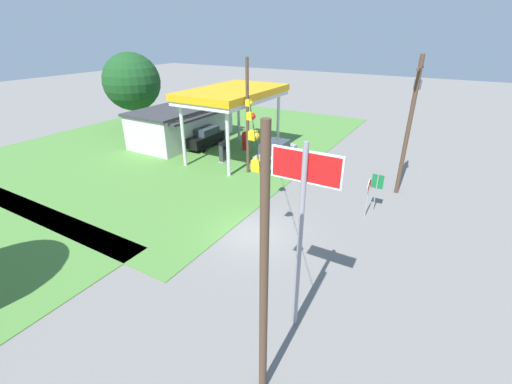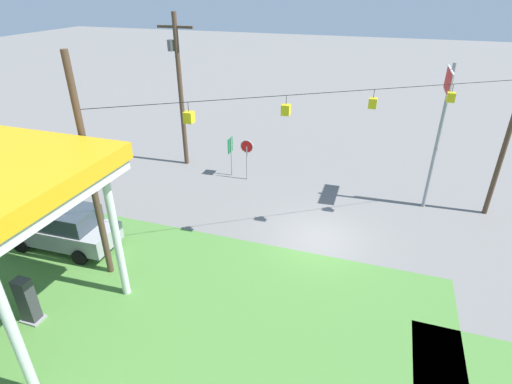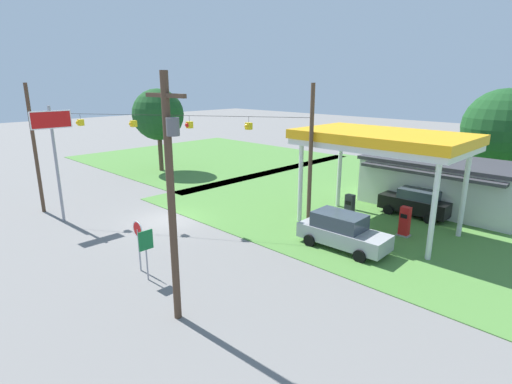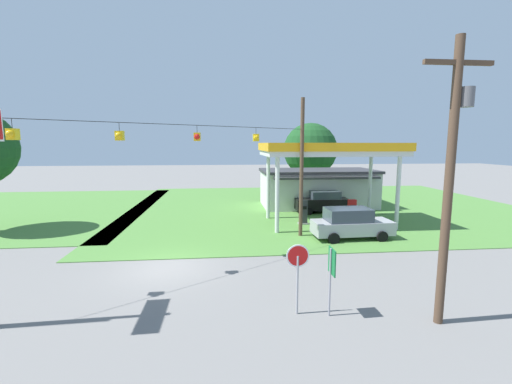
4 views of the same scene
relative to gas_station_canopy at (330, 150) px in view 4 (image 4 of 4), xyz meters
The scene contains 14 objects.
ground_plane 14.29m from the gas_station_canopy, 142.11° to the right, with size 160.00×160.00×0.00m, color slate.
grass_verge_station_corner 9.16m from the gas_station_canopy, 74.33° to the left, with size 36.00×28.00×0.04m, color #4C7F38.
grass_verge_opposite_corner 28.10m from the gas_station_canopy, 163.40° to the left, with size 24.00×24.00×0.04m, color #4C7F38.
gas_station_canopy is the anchor object (origin of this frame).
gas_station_store 8.08m from the gas_station_canopy, 80.34° to the left, with size 10.52×6.08×3.48m.
fuel_pump_near 4.91m from the gas_station_canopy, behind, with size 0.71×0.56×1.79m.
fuel_pump_far 4.91m from the gas_station_canopy, ahead, with size 0.71×0.56×1.79m.
car_at_pumps_front 6.00m from the gas_station_canopy, 87.27° to the right, with size 4.95×2.23×1.95m.
car_at_pumps_rear 6.05m from the gas_station_canopy, 79.41° to the left, with size 4.48×2.15×1.90m.
stop_sign_roadside 14.50m from the gas_station_canopy, 111.67° to the right, with size 0.80×0.08×2.50m.
route_sign 14.39m from the gas_station_canopy, 107.05° to the right, with size 0.10×0.70×2.40m.
utility_pole_main 14.10m from the gas_station_canopy, 92.38° to the right, with size 2.20×0.44×9.10m.
signal_span_gantry 13.24m from the gas_station_canopy, 142.06° to the right, with size 15.58×10.24×8.68m.
tree_behind_station 15.46m from the gas_station_canopy, 80.45° to the left, with size 6.22×6.22×8.27m.
Camera 4 is at (2.71, -15.97, 5.90)m, focal length 24.00 mm.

